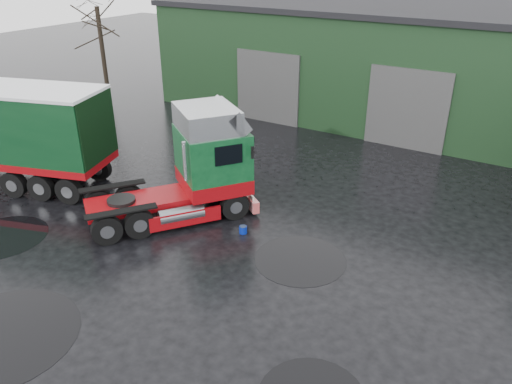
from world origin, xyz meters
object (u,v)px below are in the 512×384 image
Objects in this scene: warehouse at (441,64)px; tree_back_a at (371,9)px; hero_tractor at (163,167)px; wash_bucket at (243,230)px; tree_left at (100,35)px.

warehouse is 3.41× the size of tree_back_a.
hero_tractor is 3.68m from wash_bucket.
wash_bucket is 0.03× the size of tree_back_a.
hero_tractor is 0.79× the size of tree_left.
warehouse is 4.85× the size of hero_tractor.
warehouse reaches higher than wash_bucket.
warehouse is at bearing 82.65° from wash_bucket.
warehouse is 20.64m from tree_left.
tree_left reaches higher than wash_bucket.
wash_bucket is 19.66m from tree_left.
tree_back_a reaches higher than tree_left.
wash_bucket is 28.41m from tree_back_a.
tree_left is 21.10m from tree_back_a.
tree_back_a is at bearing 131.29° from hero_tractor.
tree_back_a reaches higher than wash_bucket.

